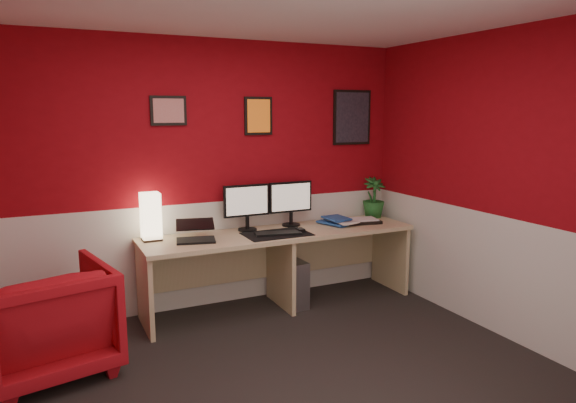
% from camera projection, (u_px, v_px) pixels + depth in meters
% --- Properties ---
extents(ground, '(4.00, 3.50, 0.01)m').
position_uv_depth(ground, '(285.00, 389.00, 3.53)').
color(ground, black).
rests_on(ground, ground).
extents(wall_back, '(4.00, 0.01, 2.50)m').
position_uv_depth(wall_back, '(205.00, 176.00, 4.87)').
color(wall_back, maroon).
rests_on(wall_back, ground).
extents(wall_front, '(4.00, 0.01, 2.50)m').
position_uv_depth(wall_front, '(505.00, 292.00, 1.76)').
color(wall_front, maroon).
rests_on(wall_front, ground).
extents(wall_right, '(0.01, 3.50, 2.50)m').
position_uv_depth(wall_right, '(512.00, 187.00, 4.16)').
color(wall_right, maroon).
rests_on(wall_right, ground).
extents(wainscot_back, '(4.00, 0.01, 1.00)m').
position_uv_depth(wainscot_back, '(207.00, 254.00, 4.99)').
color(wainscot_back, silver).
rests_on(wainscot_back, ground).
extents(wainscot_right, '(0.01, 3.50, 1.00)m').
position_uv_depth(wainscot_right, '(505.00, 278.00, 4.29)').
color(wainscot_right, silver).
rests_on(wainscot_right, ground).
extents(desk, '(2.60, 0.65, 0.73)m').
position_uv_depth(desk, '(280.00, 269.00, 4.98)').
color(desk, tan).
rests_on(desk, ground).
extents(shoji_lamp, '(0.16, 0.16, 0.40)m').
position_uv_depth(shoji_lamp, '(151.00, 218.00, 4.55)').
color(shoji_lamp, '#FFE5B2').
rests_on(shoji_lamp, desk).
extents(laptop, '(0.37, 0.30, 0.22)m').
position_uv_depth(laptop, '(196.00, 229.00, 4.53)').
color(laptop, black).
rests_on(laptop, desk).
extents(monitor_left, '(0.45, 0.06, 0.58)m').
position_uv_depth(monitor_left, '(247.00, 200.00, 4.92)').
color(monitor_left, black).
rests_on(monitor_left, desk).
extents(monitor_right, '(0.45, 0.06, 0.58)m').
position_uv_depth(monitor_right, '(291.00, 197.00, 5.12)').
color(monitor_right, black).
rests_on(monitor_right, desk).
extents(desk_mat, '(0.60, 0.38, 0.01)m').
position_uv_depth(desk_mat, '(277.00, 234.00, 4.80)').
color(desk_mat, black).
rests_on(desk_mat, desk).
extents(keyboard, '(0.44, 0.22, 0.02)m').
position_uv_depth(keyboard, '(278.00, 233.00, 4.79)').
color(keyboard, black).
rests_on(keyboard, desk_mat).
extents(mouse, '(0.07, 0.10, 0.03)m').
position_uv_depth(mouse, '(300.00, 230.00, 4.89)').
color(mouse, black).
rests_on(mouse, desk_mat).
extents(book_bottom, '(0.33, 0.38, 0.03)m').
position_uv_depth(book_bottom, '(328.00, 225.00, 5.15)').
color(book_bottom, '#204B94').
rests_on(book_bottom, desk).
extents(book_middle, '(0.23, 0.30, 0.02)m').
position_uv_depth(book_middle, '(334.00, 222.00, 5.14)').
color(book_middle, silver).
rests_on(book_middle, book_bottom).
extents(book_top, '(0.21, 0.28, 0.03)m').
position_uv_depth(book_top, '(328.00, 220.00, 5.15)').
color(book_top, '#204B94').
rests_on(book_top, book_middle).
extents(zen_tray, '(0.39, 0.31, 0.03)m').
position_uv_depth(zen_tray, '(362.00, 221.00, 5.30)').
color(zen_tray, black).
rests_on(zen_tray, desk).
extents(potted_plant, '(0.25, 0.25, 0.43)m').
position_uv_depth(potted_plant, '(374.00, 197.00, 5.54)').
color(potted_plant, '#19591E').
rests_on(potted_plant, desk).
extents(pc_tower, '(0.22, 0.46, 0.45)m').
position_uv_depth(pc_tower, '(289.00, 282.00, 5.04)').
color(pc_tower, '#99999E').
rests_on(pc_tower, ground).
extents(armchair, '(1.01, 1.02, 0.79)m').
position_uv_depth(armchair, '(46.00, 320.00, 3.69)').
color(armchair, '#AA0F18').
rests_on(armchair, ground).
extents(art_left, '(0.32, 0.02, 0.26)m').
position_uv_depth(art_left, '(168.00, 111.00, 4.62)').
color(art_left, red).
rests_on(art_left, wall_back).
extents(art_center, '(0.28, 0.02, 0.36)m').
position_uv_depth(art_center, '(258.00, 116.00, 4.99)').
color(art_center, orange).
rests_on(art_center, wall_back).
extents(art_right, '(0.44, 0.02, 0.56)m').
position_uv_depth(art_right, '(352.00, 117.00, 5.44)').
color(art_right, black).
rests_on(art_right, wall_back).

